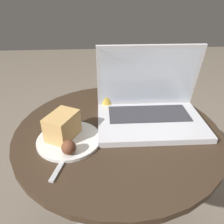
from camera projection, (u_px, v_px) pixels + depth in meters
The scene contains 5 objects.
table at pixel (117, 165), 0.75m from camera, with size 0.62×0.62×0.53m.
laptop at pixel (149, 106), 0.69m from camera, with size 0.33×0.22×0.23m.
beer_glass at pixel (106, 82), 0.75m from camera, with size 0.06×0.06×0.19m.
snack_plate at pixel (65, 132), 0.60m from camera, with size 0.18×0.18×0.08m.
fork at pixel (68, 153), 0.57m from camera, with size 0.07×0.17×0.00m.
Camera 1 is at (-0.06, -0.55, 0.91)m, focal length 35.00 mm.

